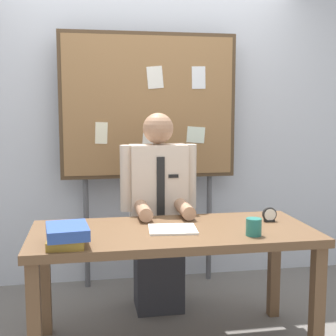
{
  "coord_description": "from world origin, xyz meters",
  "views": [
    {
      "loc": [
        -0.5,
        -2.66,
        1.47
      ],
      "look_at": [
        0.0,
        0.17,
        1.1
      ],
      "focal_mm": 49.35,
      "sensor_mm": 36.0,
      "label": 1
    }
  ],
  "objects_px": {
    "desk": "(173,244)",
    "coffee_mug": "(254,227)",
    "desk_clock": "(269,215)",
    "person": "(159,219)",
    "book_stack": "(67,235)",
    "bulletin_board": "(149,109)",
    "open_notebook": "(173,229)"
  },
  "relations": [
    {
      "from": "open_notebook",
      "to": "coffee_mug",
      "type": "relative_size",
      "value": 2.82
    },
    {
      "from": "person",
      "to": "coffee_mug",
      "type": "height_order",
      "value": "person"
    },
    {
      "from": "bulletin_board",
      "to": "open_notebook",
      "type": "relative_size",
      "value": 7.37
    },
    {
      "from": "desk",
      "to": "desk_clock",
      "type": "height_order",
      "value": "desk_clock"
    },
    {
      "from": "book_stack",
      "to": "desk_clock",
      "type": "height_order",
      "value": "book_stack"
    },
    {
      "from": "bulletin_board",
      "to": "desk_clock",
      "type": "height_order",
      "value": "bulletin_board"
    },
    {
      "from": "desk_clock",
      "to": "person",
      "type": "bearing_deg",
      "value": 143.14
    },
    {
      "from": "open_notebook",
      "to": "coffee_mug",
      "type": "bearing_deg",
      "value": -24.06
    },
    {
      "from": "desk",
      "to": "person",
      "type": "xyz_separation_m",
      "value": [
        0.0,
        0.57,
        0.02
      ]
    },
    {
      "from": "open_notebook",
      "to": "desk",
      "type": "bearing_deg",
      "value": 71.5
    },
    {
      "from": "book_stack",
      "to": "person",
      "type": "bearing_deg",
      "value": 52.18
    },
    {
      "from": "person",
      "to": "coffee_mug",
      "type": "bearing_deg",
      "value": -61.36
    },
    {
      "from": "desk",
      "to": "coffee_mug",
      "type": "distance_m",
      "value": 0.5
    },
    {
      "from": "bulletin_board",
      "to": "coffee_mug",
      "type": "bearing_deg",
      "value": -71.35
    },
    {
      "from": "book_stack",
      "to": "open_notebook",
      "type": "relative_size",
      "value": 1.06
    },
    {
      "from": "coffee_mug",
      "to": "person",
      "type": "bearing_deg",
      "value": 118.64
    },
    {
      "from": "bulletin_board",
      "to": "open_notebook",
      "type": "bearing_deg",
      "value": -90.37
    },
    {
      "from": "person",
      "to": "bulletin_board",
      "type": "height_order",
      "value": "bulletin_board"
    },
    {
      "from": "book_stack",
      "to": "desk_clock",
      "type": "bearing_deg",
      "value": 13.63
    },
    {
      "from": "bulletin_board",
      "to": "person",
      "type": "bearing_deg",
      "value": -90.03
    },
    {
      "from": "person",
      "to": "book_stack",
      "type": "height_order",
      "value": "person"
    },
    {
      "from": "book_stack",
      "to": "open_notebook",
      "type": "bearing_deg",
      "value": 18.26
    },
    {
      "from": "book_stack",
      "to": "bulletin_board",
      "type": "bearing_deg",
      "value": 64.28
    },
    {
      "from": "bulletin_board",
      "to": "desk_clock",
      "type": "bearing_deg",
      "value": -56.29
    },
    {
      "from": "bulletin_board",
      "to": "book_stack",
      "type": "xyz_separation_m",
      "value": [
        -0.61,
        -1.27,
        -0.66
      ]
    },
    {
      "from": "bulletin_board",
      "to": "open_notebook",
      "type": "height_order",
      "value": "bulletin_board"
    },
    {
      "from": "desk",
      "to": "open_notebook",
      "type": "bearing_deg",
      "value": -108.5
    },
    {
      "from": "bulletin_board",
      "to": "coffee_mug",
      "type": "distance_m",
      "value": 1.5
    },
    {
      "from": "desk",
      "to": "coffee_mug",
      "type": "bearing_deg",
      "value": -26.57
    },
    {
      "from": "bulletin_board",
      "to": "coffee_mug",
      "type": "xyz_separation_m",
      "value": [
        0.43,
        -1.27,
        -0.67
      ]
    },
    {
      "from": "person",
      "to": "open_notebook",
      "type": "bearing_deg",
      "value": -90.65
    },
    {
      "from": "book_stack",
      "to": "coffee_mug",
      "type": "relative_size",
      "value": 2.98
    }
  ]
}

